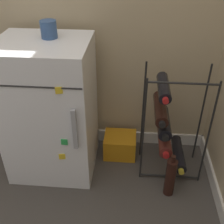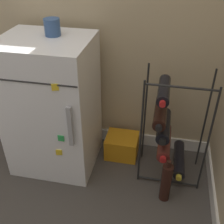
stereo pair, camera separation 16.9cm
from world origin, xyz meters
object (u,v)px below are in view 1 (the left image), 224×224
(wine_rack, at_px, (166,125))
(fridge_top_cup, at_px, (49,29))
(soda_box, at_px, (120,145))
(loose_bottle_floor, at_px, (170,177))
(mini_fridge, at_px, (50,110))

(wine_rack, distance_m, fridge_top_cup, 0.88)
(soda_box, xyz_separation_m, loose_bottle_floor, (0.32, -0.33, 0.05))
(soda_box, bearing_deg, wine_rack, -20.83)
(wine_rack, xyz_separation_m, loose_bottle_floor, (0.03, -0.22, -0.22))
(soda_box, bearing_deg, mini_fridge, -162.95)
(fridge_top_cup, height_order, loose_bottle_floor, fridge_top_cup)
(loose_bottle_floor, bearing_deg, soda_box, 133.55)
(fridge_top_cup, bearing_deg, wine_rack, -3.36)
(mini_fridge, bearing_deg, fridge_top_cup, 60.54)
(wine_rack, bearing_deg, fridge_top_cup, 176.64)
(mini_fridge, xyz_separation_m, soda_box, (0.42, 0.13, -0.35))
(soda_box, relative_size, loose_bottle_floor, 0.74)
(mini_fridge, relative_size, wine_rack, 1.21)
(mini_fridge, height_order, wine_rack, mini_fridge)
(wine_rack, height_order, loose_bottle_floor, wine_rack)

